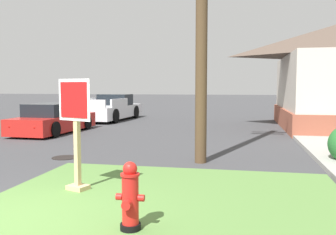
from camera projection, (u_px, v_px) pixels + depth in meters
name	position (u px, v px, depth m)	size (l,w,h in m)	color
grass_corner_patch	(169.00, 200.00, 6.22)	(6.00, 4.59, 0.08)	#567F3D
fire_hydrant	(130.00, 198.00, 4.81)	(0.38, 0.34, 0.91)	black
stop_sign	(76.00, 136.00, 6.63)	(0.71, 0.39, 2.02)	tan
manhole_cover	(65.00, 158.00, 10.10)	(0.70, 0.70, 0.02)	black
parked_sedan_red	(53.00, 120.00, 15.52)	(1.98, 4.55, 1.25)	red
pickup_truck_white	(111.00, 109.00, 21.39)	(2.38, 5.48, 1.48)	silver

